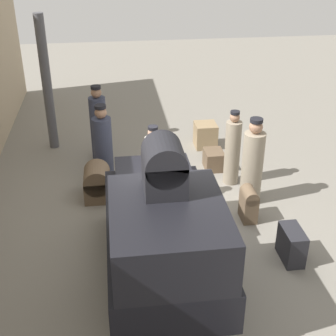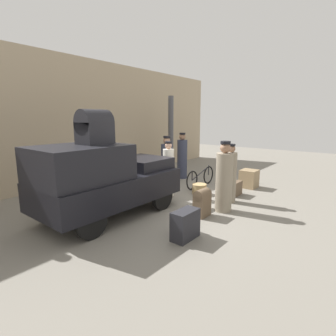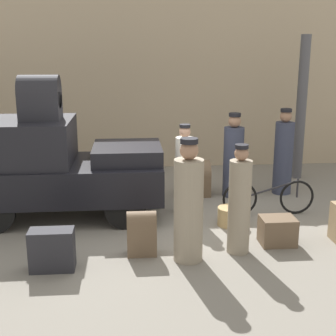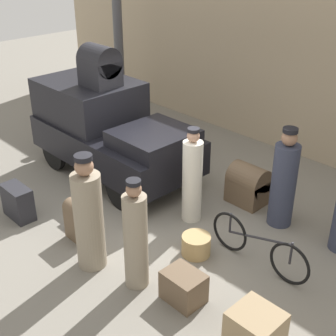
{
  "view_description": "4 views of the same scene",
  "coord_description": "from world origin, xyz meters",
  "px_view_note": "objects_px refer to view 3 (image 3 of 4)",
  "views": [
    {
      "loc": [
        -7.62,
        1.21,
        5.16
      ],
      "look_at": [
        0.2,
        0.2,
        0.95
      ],
      "focal_mm": 50.0,
      "sensor_mm": 36.0,
      "label": 1
    },
    {
      "loc": [
        -5.61,
        -4.48,
        2.38
      ],
      "look_at": [
        0.2,
        0.2,
        0.95
      ],
      "focal_mm": 28.0,
      "sensor_mm": 36.0,
      "label": 2
    },
    {
      "loc": [
        -0.48,
        -7.8,
        3.04
      ],
      "look_at": [
        0.2,
        0.2,
        0.95
      ],
      "focal_mm": 50.0,
      "sensor_mm": 36.0,
      "label": 3
    },
    {
      "loc": [
        5.16,
        -4.59,
        4.52
      ],
      "look_at": [
        0.2,
        0.2,
        0.95
      ],
      "focal_mm": 50.0,
      "sensor_mm": 36.0,
      "label": 4
    }
  ],
  "objects_px": {
    "wicker_basket": "(230,216)",
    "trunk_on_truck_roof": "(40,98)",
    "trunk_barrel_dark": "(142,232)",
    "suitcase_black_upright": "(194,178)",
    "porter_lifting_near_truck": "(184,173)",
    "suitcase_tan_flat": "(277,231)",
    "porter_with_bicycle": "(283,155)",
    "porter_standing_middle": "(188,206)",
    "bicycle": "(268,197)",
    "conductor_in_dark_uniform": "(233,159)",
    "truck": "(53,165)",
    "trunk_large_brown": "(52,250)",
    "porter_carrying_trunk": "(239,204)"
  },
  "relations": [
    {
      "from": "wicker_basket",
      "to": "trunk_on_truck_roof",
      "type": "bearing_deg",
      "value": 166.9
    },
    {
      "from": "trunk_barrel_dark",
      "to": "suitcase_black_upright",
      "type": "relative_size",
      "value": 0.92
    },
    {
      "from": "porter_lifting_near_truck",
      "to": "wicker_basket",
      "type": "bearing_deg",
      "value": -42.29
    },
    {
      "from": "porter_lifting_near_truck",
      "to": "suitcase_black_upright",
      "type": "distance_m",
      "value": 1.26
    },
    {
      "from": "suitcase_tan_flat",
      "to": "trunk_on_truck_roof",
      "type": "relative_size",
      "value": 0.7
    },
    {
      "from": "porter_with_bicycle",
      "to": "suitcase_tan_flat",
      "type": "distance_m",
      "value": 2.84
    },
    {
      "from": "porter_standing_middle",
      "to": "trunk_barrel_dark",
      "type": "distance_m",
      "value": 0.84
    },
    {
      "from": "bicycle",
      "to": "conductor_in_dark_uniform",
      "type": "distance_m",
      "value": 1.34
    },
    {
      "from": "truck",
      "to": "suitcase_tan_flat",
      "type": "height_order",
      "value": "truck"
    },
    {
      "from": "trunk_on_truck_roof",
      "to": "suitcase_black_upright",
      "type": "bearing_deg",
      "value": 20.06
    },
    {
      "from": "wicker_basket",
      "to": "porter_standing_middle",
      "type": "relative_size",
      "value": 0.25
    },
    {
      "from": "bicycle",
      "to": "trunk_large_brown",
      "type": "xyz_separation_m",
      "value": [
        -3.65,
        -1.92,
        -0.04
      ]
    },
    {
      "from": "trunk_barrel_dark",
      "to": "suitcase_black_upright",
      "type": "height_order",
      "value": "suitcase_black_upright"
    },
    {
      "from": "bicycle",
      "to": "porter_carrying_trunk",
      "type": "distance_m",
      "value": 1.86
    },
    {
      "from": "truck",
      "to": "trunk_on_truck_roof",
      "type": "distance_m",
      "value": 1.22
    },
    {
      "from": "truck",
      "to": "trunk_barrel_dark",
      "type": "relative_size",
      "value": 5.15
    },
    {
      "from": "porter_lifting_near_truck",
      "to": "porter_carrying_trunk",
      "type": "relative_size",
      "value": 1.01
    },
    {
      "from": "truck",
      "to": "conductor_in_dark_uniform",
      "type": "xyz_separation_m",
      "value": [
        3.51,
        0.89,
        -0.16
      ]
    },
    {
      "from": "trunk_barrel_dark",
      "to": "porter_with_bicycle",
      "type": "bearing_deg",
      "value": 42.55
    },
    {
      "from": "wicker_basket",
      "to": "porter_carrying_trunk",
      "type": "bearing_deg",
      "value": -96.33
    },
    {
      "from": "bicycle",
      "to": "trunk_large_brown",
      "type": "height_order",
      "value": "bicycle"
    },
    {
      "from": "bicycle",
      "to": "porter_lifting_near_truck",
      "type": "xyz_separation_m",
      "value": [
        -1.55,
        0.21,
        0.45
      ]
    },
    {
      "from": "conductor_in_dark_uniform",
      "to": "porter_with_bicycle",
      "type": "height_order",
      "value": "porter_with_bicycle"
    },
    {
      "from": "wicker_basket",
      "to": "bicycle",
      "type": "bearing_deg",
      "value": 29.67
    },
    {
      "from": "truck",
      "to": "porter_carrying_trunk",
      "type": "bearing_deg",
      "value": -31.78
    },
    {
      "from": "truck",
      "to": "porter_carrying_trunk",
      "type": "height_order",
      "value": "truck"
    },
    {
      "from": "porter_carrying_trunk",
      "to": "porter_with_bicycle",
      "type": "bearing_deg",
      "value": 60.48
    },
    {
      "from": "wicker_basket",
      "to": "trunk_on_truck_roof",
      "type": "xyz_separation_m",
      "value": [
        -3.28,
        0.76,
        2.01
      ]
    },
    {
      "from": "bicycle",
      "to": "porter_with_bicycle",
      "type": "bearing_deg",
      "value": 62.24
    },
    {
      "from": "wicker_basket",
      "to": "porter_carrying_trunk",
      "type": "relative_size",
      "value": 0.27
    },
    {
      "from": "porter_with_bicycle",
      "to": "trunk_barrel_dark",
      "type": "distance_m",
      "value": 4.2
    },
    {
      "from": "truck",
      "to": "trunk_barrel_dark",
      "type": "bearing_deg",
      "value": -50.05
    },
    {
      "from": "conductor_in_dark_uniform",
      "to": "trunk_barrel_dark",
      "type": "distance_m",
      "value": 3.4
    },
    {
      "from": "wicker_basket",
      "to": "porter_lifting_near_truck",
      "type": "distance_m",
      "value": 1.17
    },
    {
      "from": "porter_carrying_trunk",
      "to": "trunk_large_brown",
      "type": "distance_m",
      "value": 2.79
    },
    {
      "from": "wicker_basket",
      "to": "suitcase_tan_flat",
      "type": "distance_m",
      "value": 1.03
    },
    {
      "from": "wicker_basket",
      "to": "trunk_large_brown",
      "type": "height_order",
      "value": "trunk_large_brown"
    },
    {
      "from": "porter_standing_middle",
      "to": "suitcase_tan_flat",
      "type": "height_order",
      "value": "porter_standing_middle"
    },
    {
      "from": "bicycle",
      "to": "trunk_barrel_dark",
      "type": "relative_size",
      "value": 2.52
    },
    {
      "from": "suitcase_tan_flat",
      "to": "porter_lifting_near_truck",
      "type": "bearing_deg",
      "value": 130.45
    },
    {
      "from": "conductor_in_dark_uniform",
      "to": "trunk_large_brown",
      "type": "bearing_deg",
      "value": -136.2
    },
    {
      "from": "porter_with_bicycle",
      "to": "porter_carrying_trunk",
      "type": "bearing_deg",
      "value": -119.52
    },
    {
      "from": "truck",
      "to": "porter_standing_middle",
      "type": "bearing_deg",
      "value": -43.05
    },
    {
      "from": "truck",
      "to": "porter_carrying_trunk",
      "type": "relative_size",
      "value": 2.11
    },
    {
      "from": "porter_lifting_near_truck",
      "to": "trunk_large_brown",
      "type": "xyz_separation_m",
      "value": [
        -2.11,
        -2.12,
        -0.48
      ]
    },
    {
      "from": "truck",
      "to": "bicycle",
      "type": "bearing_deg",
      "value": -4.38
    },
    {
      "from": "truck",
      "to": "wicker_basket",
      "type": "relative_size",
      "value": 7.82
    },
    {
      "from": "bicycle",
      "to": "porter_with_bicycle",
      "type": "distance_m",
      "value": 1.54
    },
    {
      "from": "porter_lifting_near_truck",
      "to": "conductor_in_dark_uniform",
      "type": "height_order",
      "value": "conductor_in_dark_uniform"
    },
    {
      "from": "suitcase_tan_flat",
      "to": "porter_with_bicycle",
      "type": "bearing_deg",
      "value": 70.53
    }
  ]
}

